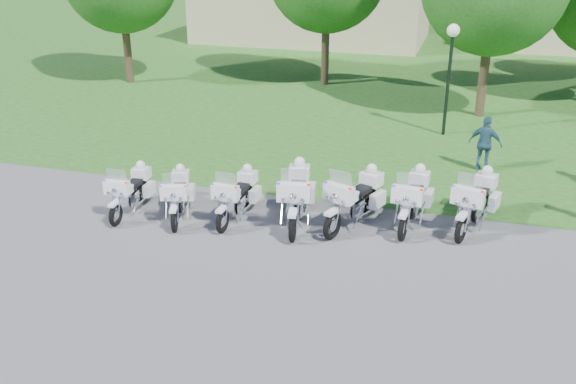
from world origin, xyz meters
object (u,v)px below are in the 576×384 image
(motorcycle_1, at_px, (178,194))
(lamp_post, at_px, (451,52))
(motorcycle_2, at_px, (237,195))
(motorcycle_5, at_px, (413,198))
(motorcycle_3, at_px, (297,195))
(motorcycle_6, at_px, (476,201))
(motorcycle_4, at_px, (355,198))
(motorcycle_0, at_px, (131,190))
(bystander_c, at_px, (485,144))

(motorcycle_1, height_order, lamp_post, lamp_post)
(motorcycle_2, xyz_separation_m, motorcycle_5, (4.38, 0.93, 0.06))
(motorcycle_3, bearing_deg, motorcycle_6, -177.94)
(motorcycle_1, distance_m, motorcycle_2, 1.54)
(motorcycle_4, relative_size, motorcycle_6, 0.98)
(motorcycle_1, relative_size, motorcycle_4, 0.87)
(motorcycle_0, relative_size, motorcycle_5, 0.88)
(motorcycle_1, bearing_deg, motorcycle_2, 175.23)
(motorcycle_1, distance_m, motorcycle_5, 6.02)
(motorcycle_1, bearing_deg, motorcycle_3, 172.14)
(motorcycle_0, xyz_separation_m, bystander_c, (8.89, 5.77, 0.26))
(motorcycle_0, bearing_deg, bystander_c, -149.96)
(motorcycle_0, distance_m, motorcycle_1, 1.33)
(motorcycle_0, bearing_deg, motorcycle_1, -179.63)
(motorcycle_4, bearing_deg, lamp_post, -81.74)
(motorcycle_0, distance_m, motorcycle_4, 5.89)
(motorcycle_0, distance_m, motorcycle_6, 8.89)
(motorcycle_1, bearing_deg, bystander_c, -161.46)
(motorcycle_0, xyz_separation_m, motorcycle_4, (5.82, 0.94, 0.10))
(motorcycle_5, height_order, motorcycle_6, motorcycle_6)
(motorcycle_4, distance_m, motorcycle_5, 1.45)
(bystander_c, bearing_deg, motorcycle_3, 61.69)
(motorcycle_4, xyz_separation_m, bystander_c, (3.08, 4.83, 0.16))
(motorcycle_2, height_order, motorcycle_4, motorcycle_4)
(motorcycle_0, bearing_deg, motorcycle_5, -172.15)
(motorcycle_2, xyz_separation_m, motorcycle_3, (1.54, 0.20, 0.11))
(motorcycle_1, height_order, motorcycle_5, motorcycle_5)
(motorcycle_3, height_order, motorcycle_5, motorcycle_3)
(motorcycle_0, xyz_separation_m, motorcycle_3, (4.36, 0.64, 0.14))
(motorcycle_3, relative_size, motorcycle_5, 1.07)
(motorcycle_1, distance_m, lamp_post, 11.16)
(motorcycle_4, bearing_deg, motorcycle_6, -146.76)
(motorcycle_6, distance_m, bystander_c, 4.13)
(motorcycle_4, relative_size, motorcycle_5, 0.98)
(motorcycle_1, height_order, motorcycle_4, motorcycle_4)
(motorcycle_1, distance_m, motorcycle_6, 7.57)
(motorcycle_2, height_order, lamp_post, lamp_post)
(motorcycle_6, height_order, lamp_post, lamp_post)
(bystander_c, bearing_deg, motorcycle_1, 50.12)
(motorcycle_0, bearing_deg, motorcycle_4, -173.71)
(motorcycle_5, bearing_deg, motorcycle_6, -164.87)
(motorcycle_0, height_order, motorcycle_1, motorcycle_1)
(motorcycle_2, bearing_deg, motorcycle_4, -167.65)
(motorcycle_3, distance_m, bystander_c, 6.84)
(motorcycle_1, relative_size, motorcycle_5, 0.86)
(motorcycle_2, bearing_deg, motorcycle_3, -169.72)
(motorcycle_4, relative_size, bystander_c, 1.40)
(motorcycle_0, distance_m, motorcycle_3, 4.41)
(bystander_c, bearing_deg, motorcycle_0, 46.12)
(motorcycle_0, relative_size, motorcycle_1, 1.02)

